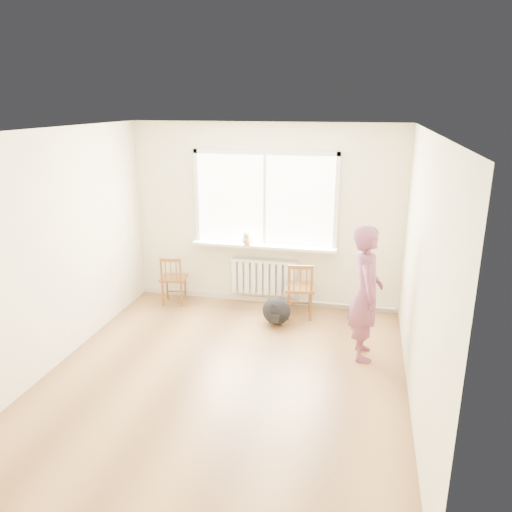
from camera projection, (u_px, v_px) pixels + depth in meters
The scene contains 13 objects.
floor at pixel (225, 376), 5.64m from camera, with size 4.50×4.50×0.00m, color #9D6F40.
ceiling at pixel (220, 131), 4.83m from camera, with size 4.50×4.50×0.00m, color white.
back_wall at pixel (265, 216), 7.33m from camera, with size 4.00×0.01×2.70m, color beige.
window at pixel (265, 196), 7.22m from camera, with size 2.12×0.05×1.42m.
windowsill at pixel (264, 246), 7.35m from camera, with size 2.15×0.22×0.04m, color white.
radiator at pixel (264, 277), 7.52m from camera, with size 1.00×0.12×0.55m.
heating_pipe at pixel (346, 305), 7.40m from camera, with size 0.04×0.04×1.40m, color silver.
baseboard at pixel (265, 299), 7.71m from camera, with size 4.00×0.03×0.08m, color beige.
chair_left at pixel (173, 280), 7.54m from camera, with size 0.43×0.41×0.76m.
chair_right at pixel (300, 290), 7.04m from camera, with size 0.46×0.45×0.83m.
person at pixel (366, 293), 5.86m from camera, with size 0.60×0.39×1.63m, color #C24074.
cat at pixel (247, 239), 7.29m from camera, with size 0.19×0.37×0.25m.
backpack at pixel (276, 311), 6.90m from camera, with size 0.39×0.29×0.39m, color black.
Camera 1 is at (1.42, -4.78, 2.97)m, focal length 35.00 mm.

